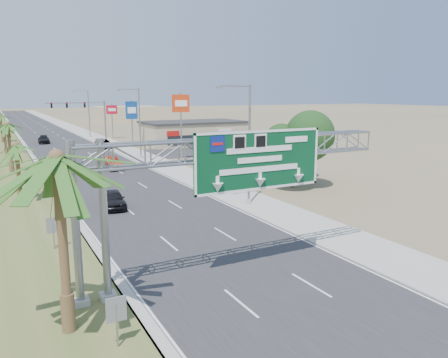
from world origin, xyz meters
TOP-DOWN VIEW (x-y plane):
  - road at (0.00, 110.00)m, footprint 12.00×300.00m
  - sidewalk_right at (8.50, 110.00)m, footprint 4.00×300.00m
  - sign_gantry at (-1.06, 9.93)m, footprint 16.75×1.24m
  - palm_near at (-9.20, 8.00)m, footprint 5.70×5.70m
  - palm_row_b at (-9.50, 32.00)m, footprint 3.99×3.99m
  - palm_row_c at (-9.50, 48.00)m, footprint 3.99×3.99m
  - palm_row_d at (-9.50, 66.00)m, footprint 3.99×3.99m
  - palm_row_e at (-9.50, 85.00)m, footprint 3.99×3.99m
  - streetlight_near at (7.30, 22.00)m, footprint 3.27×0.44m
  - streetlight_mid at (7.30, 52.00)m, footprint 3.27×0.44m
  - streetlight_far at (7.30, 88.00)m, footprint 3.27×0.44m
  - signal_mast at (5.17, 71.97)m, footprint 10.28×0.71m
  - store_building at (22.00, 66.00)m, footprint 18.00×10.00m
  - oak_near at (15.00, 26.00)m, footprint 4.50×4.50m
  - oak_far at (18.00, 30.00)m, footprint 3.50×3.50m
  - median_signback_a at (-7.80, 6.00)m, footprint 0.75×0.08m
  - median_signback_b at (-8.50, 18.00)m, footprint 0.75×0.08m
  - building_distant_right at (30.00, 140.00)m, footprint 20.00×12.00m
  - car_left_lane at (-2.88, 26.36)m, footprint 2.14×4.43m
  - car_mid_lane at (1.39, 45.25)m, footprint 2.34×5.05m
  - car_right_lane at (5.50, 66.98)m, footprint 3.32×5.89m
  - car_far at (-2.67, 80.11)m, footprint 2.26×4.97m
  - pole_sign_red_near at (12.01, 47.60)m, footprint 2.41×0.74m
  - pole_sign_blue at (10.40, 65.93)m, footprint 2.02×0.70m
  - pole_sign_red_far at (10.95, 82.16)m, footprint 2.22×0.67m

SIDE VIEW (x-z plane):
  - road at x=0.00m, z-range 0.00..0.02m
  - sidewalk_right at x=8.50m, z-range 0.00..0.10m
  - car_far at x=-2.67m, z-range 0.00..1.41m
  - car_left_lane at x=-2.88m, z-range 0.00..1.46m
  - car_right_lane at x=5.50m, z-range 0.00..1.55m
  - car_mid_lane at x=1.39m, z-range 0.00..1.60m
  - median_signback_a at x=-7.80m, z-range 0.41..2.49m
  - median_signback_b at x=-8.50m, z-range 0.41..2.49m
  - store_building at x=22.00m, z-range 0.00..4.00m
  - building_distant_right at x=30.00m, z-range 0.00..5.00m
  - oak_far at x=18.00m, z-range 1.02..6.62m
  - palm_row_d at x=-9.50m, z-range 1.69..7.14m
  - oak_near at x=15.00m, z-range 1.13..7.93m
  - streetlight_near at x=7.30m, z-range -0.31..9.69m
  - streetlight_mid at x=7.30m, z-range -0.31..9.69m
  - streetlight_far at x=7.30m, z-range -0.31..9.69m
  - signal_mast at x=5.17m, z-range 0.85..8.85m
  - palm_row_b at x=-9.50m, z-range 1.93..7.87m
  - palm_row_e at x=-9.50m, z-range 2.02..8.16m
  - pole_sign_red_far at x=10.95m, z-range 2.00..9.14m
  - palm_row_c at x=-9.50m, z-range 2.29..9.04m
  - sign_gantry at x=-1.06m, z-range 2.31..9.81m
  - pole_sign_blue at x=10.40m, z-range 2.02..10.18m
  - palm_near at x=-9.20m, z-range 2.76..11.11m
  - pole_sign_red_near at x=12.01m, z-range 2.71..12.07m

